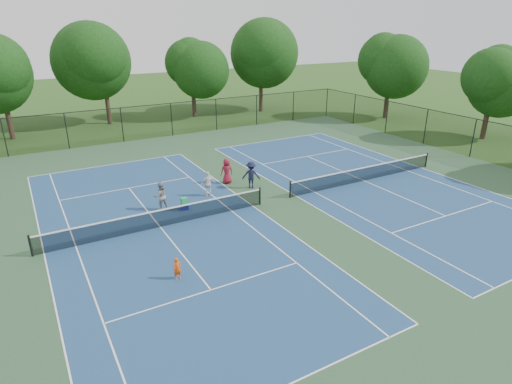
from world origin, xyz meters
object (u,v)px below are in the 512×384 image
tree_side_e (391,63)px  child_player (177,269)px  instructor (161,196)px  bystander_b (251,175)px  ball_hopper (184,201)px  bystander_a (208,184)px  tree_side_f (494,79)px  ball_crate (185,207)px  tree_back_b (102,57)px  tree_back_c (192,66)px  bystander_c (227,171)px  tree_back_d (261,51)px

tree_side_e → child_player: size_ratio=9.02×
instructor → bystander_b: bystander_b is taller
instructor → ball_hopper: instructor is taller
bystander_a → bystander_b: size_ratio=0.89×
tree_side_f → instructor: (-30.22, -0.83, -4.43)m
tree_side_f → ball_hopper: bearing=-177.0°
tree_side_f → ball_crate: size_ratio=19.72×
tree_back_b → tree_back_c: (9.00, -1.00, -1.11)m
bystander_c → bystander_b: bearing=128.1°
bystander_a → ball_hopper: bearing=36.3°
bystander_a → ball_hopper: (-2.02, -1.26, -0.27)m
bystander_a → ball_hopper: bystander_a is taller
tree_back_c → ball_crate: size_ratio=20.39×
tree_back_c → ball_crate: 26.14m
child_player → ball_hopper: size_ratio=2.28×
tree_back_b → child_player: tree_back_b is taller
tree_side_e → tree_side_f: (1.00, -11.00, -0.56)m
tree_back_b → child_player: bearing=-97.1°
bystander_b → ball_crate: 5.11m
tree_back_d → child_player: 36.27m
bystander_c → tree_side_e: bearing=-152.4°
tree_back_b → tree_side_e: (27.00, -12.00, -0.79)m
tree_side_f → ball_hopper: size_ratio=18.81×
bystander_c → ball_hopper: size_ratio=3.87×
bystander_a → tree_back_d: bearing=-122.6°
tree_side_e → bystander_a: bearing=-156.6°
bystander_c → ball_crate: bearing=39.3°
tree_back_d → ball_hopper: (-18.10, -22.52, -6.32)m
tree_back_d → bystander_a: tree_back_d is taller
child_player → tree_side_e: bearing=26.4°
bystander_a → bystander_c: bystander_c is taller
tree_side_e → instructor: 31.91m
tree_side_e → instructor: bearing=-158.0°
tree_back_b → tree_side_f: tree_back_b is taller
tree_back_b → tree_side_e: bearing=-24.0°
bystander_a → ball_crate: bystander_a is taller
tree_back_b → bystander_c: size_ratio=6.01×
ball_crate → tree_back_b: bearing=87.4°
instructor → bystander_a: (3.14, 0.57, -0.05)m
bystander_b → bystander_c: bearing=-25.0°
tree_side_f → bystander_a: 27.45m
child_player → bystander_b: size_ratio=0.57×
tree_back_d → bystander_b: (-13.17, -21.37, -5.96)m
child_player → ball_crate: size_ratio=2.39×
bystander_b → ball_crate: size_ratio=4.22×
tree_back_b → ball_crate: size_ratio=24.36×
tree_back_d → ball_crate: bearing=-128.8°
tree_back_b → bystander_b: size_ratio=5.78×
instructor → ball_crate: bearing=146.8°
tree_back_b → tree_side_f: 36.26m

